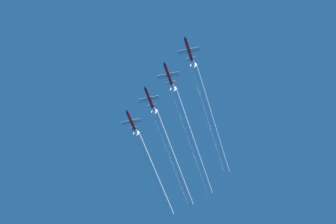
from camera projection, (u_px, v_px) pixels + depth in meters
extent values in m
cylinder|color=red|center=(189.00, 50.00, 248.77)|extent=(1.13, 9.80, 1.13)
cone|color=navy|center=(185.00, 38.00, 244.82)|extent=(1.08, 1.65, 1.08)
ellipsoid|color=#0C263F|center=(187.00, 44.00, 247.62)|extent=(0.62, 2.27, 0.51)
cube|color=silver|center=(189.00, 51.00, 249.05)|extent=(8.25, 1.96, 0.12)
cube|color=silver|center=(191.00, 59.00, 251.83)|extent=(3.51, 1.13, 0.12)
cube|color=navy|center=(191.00, 56.00, 252.79)|extent=(0.10, 1.34, 1.75)
cylinder|color=black|center=(192.00, 60.00, 252.33)|extent=(0.85, 0.62, 0.85)
cylinder|color=red|center=(168.00, 74.00, 255.63)|extent=(1.13, 9.80, 1.13)
cone|color=navy|center=(164.00, 63.00, 251.68)|extent=(1.08, 1.65, 1.08)
ellipsoid|color=#0C263F|center=(167.00, 69.00, 254.48)|extent=(0.62, 2.27, 0.51)
cube|color=silver|center=(169.00, 75.00, 255.91)|extent=(8.25, 1.96, 0.12)
cube|color=silver|center=(171.00, 83.00, 258.70)|extent=(3.51, 1.13, 0.12)
cube|color=navy|center=(171.00, 80.00, 259.65)|extent=(0.10, 1.34, 1.75)
cylinder|color=black|center=(172.00, 84.00, 259.19)|extent=(0.85, 0.62, 0.85)
cylinder|color=red|center=(149.00, 98.00, 263.22)|extent=(1.13, 9.80, 1.13)
cone|color=navy|center=(145.00, 88.00, 259.27)|extent=(1.08, 1.65, 1.08)
ellipsoid|color=#0C263F|center=(148.00, 93.00, 262.07)|extent=(0.62, 2.27, 0.51)
cube|color=silver|center=(149.00, 99.00, 263.50)|extent=(8.25, 1.96, 0.12)
cube|color=silver|center=(152.00, 106.00, 266.29)|extent=(3.51, 1.13, 0.12)
cube|color=navy|center=(152.00, 103.00, 267.25)|extent=(0.10, 1.34, 1.75)
cylinder|color=black|center=(153.00, 107.00, 266.78)|extent=(0.85, 0.62, 0.85)
cylinder|color=red|center=(131.00, 121.00, 270.04)|extent=(1.13, 9.80, 1.13)
cone|color=navy|center=(127.00, 111.00, 266.09)|extent=(1.08, 1.65, 1.08)
ellipsoid|color=#0C263F|center=(129.00, 116.00, 268.89)|extent=(0.62, 2.27, 0.51)
cube|color=silver|center=(131.00, 122.00, 270.32)|extent=(8.25, 1.96, 0.12)
cube|color=silver|center=(134.00, 128.00, 273.11)|extent=(3.51, 1.13, 0.12)
cube|color=navy|center=(134.00, 126.00, 274.06)|extent=(0.10, 1.34, 1.75)
cylinder|color=black|center=(135.00, 129.00, 273.60)|extent=(0.85, 0.62, 0.85)
cylinder|color=white|center=(208.00, 111.00, 271.59)|extent=(1.40, 55.73, 1.40)
cylinder|color=white|center=(211.00, 123.00, 276.21)|extent=(2.65, 64.09, 2.65)
cylinder|color=white|center=(189.00, 134.00, 279.18)|extent=(1.40, 57.83, 1.40)
cylinder|color=white|center=(193.00, 145.00, 283.97)|extent=(2.65, 66.51, 2.65)
cylinder|color=white|center=(170.00, 152.00, 285.58)|extent=(1.40, 54.39, 1.40)
cylinder|color=white|center=(174.00, 161.00, 290.09)|extent=(2.65, 62.55, 2.65)
cylinder|color=white|center=(151.00, 168.00, 290.62)|extent=(1.40, 49.22, 1.40)
cylinder|color=white|center=(155.00, 176.00, 294.69)|extent=(2.65, 56.60, 2.65)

